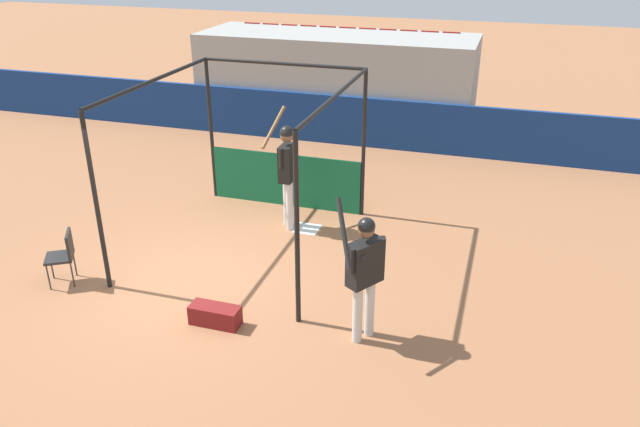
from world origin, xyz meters
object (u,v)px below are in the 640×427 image
Objects in this scene: player_waiting at (365,268)px; equipment_bag at (215,315)px; player_batter at (287,166)px; folding_chair at (64,252)px.

equipment_bag is at bearing -48.99° from player_waiting.
folding_chair is at bearing 137.07° from player_batter.
player_waiting is at bearing 8.36° from equipment_bag.
player_batter is 3.32m from equipment_bag.
player_waiting is 2.23m from equipment_bag.
player_batter is at bearing -73.46° from folding_chair.
folding_chair is 2.69m from equipment_bag.
folding_chair is (-4.65, 0.04, -0.56)m from player_waiting.
player_batter is at bearing 91.45° from equipment_bag.
equipment_bag is (-2.01, -0.30, -0.93)m from player_waiting.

